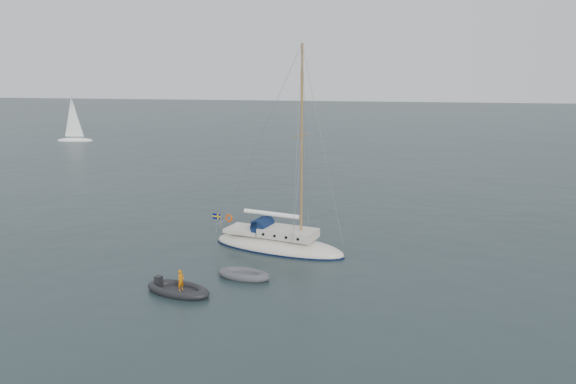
# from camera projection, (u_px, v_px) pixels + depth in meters

# --- Properties ---
(ground) EXTENTS (300.00, 300.00, 0.00)m
(ground) POSITION_uv_depth(u_px,v_px,m) (287.00, 267.00, 31.80)
(ground) COLOR black
(ground) RESTS_ON ground
(sailboat) EXTENTS (9.09, 2.72, 12.94)m
(sailboat) POSITION_uv_depth(u_px,v_px,m) (278.00, 234.00, 34.61)
(sailboat) COLOR beige
(sailboat) RESTS_ON ground
(dinghy) EXTENTS (2.98, 1.35, 0.43)m
(dinghy) POSITION_uv_depth(u_px,v_px,m) (244.00, 275.00, 30.07)
(dinghy) COLOR #434348
(dinghy) RESTS_ON ground
(rib) EXTENTS (3.58, 1.63, 1.27)m
(rib) POSITION_uv_depth(u_px,v_px,m) (178.00, 289.00, 28.06)
(rib) COLOR black
(rib) RESTS_ON ground
(distant_yacht_a) EXTENTS (5.40, 2.88, 7.15)m
(distant_yacht_a) POSITION_uv_depth(u_px,v_px,m) (73.00, 121.00, 83.72)
(distant_yacht_a) COLOR white
(distant_yacht_a) RESTS_ON ground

